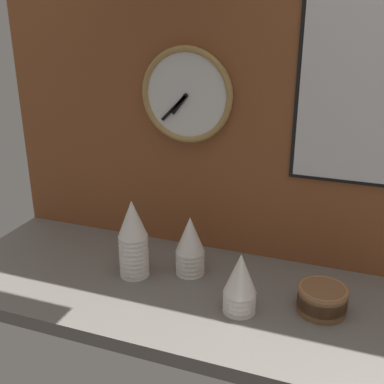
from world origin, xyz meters
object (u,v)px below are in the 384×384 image
Objects in this scene: bowl_stack_right at (322,298)px; menu_board at (364,77)px; cup_stack_center_right at (240,283)px; cup_stack_center at (190,245)px; wall_clock at (187,95)px; cup_stack_center_left at (133,239)px.

menu_board is (0.03, 0.23, 0.54)m from bowl_stack_right.
cup_stack_center is at bearing 144.01° from cup_stack_center_right.
menu_board reaches higher than cup_stack_center.
bowl_stack_right is 0.46× the size of wall_clock.
bowl_stack_right is 0.22× the size of menu_board.
cup_stack_center is 0.45m from wall_clock.
menu_board is (0.49, 0.01, 0.08)m from wall_clock.
cup_stack_center is 0.40m from bowl_stack_right.
wall_clock is 0.49× the size of menu_board.
cup_stack_center_right is 1.27× the size of bowl_stack_right.
bowl_stack_right is (0.55, 0.00, -0.08)m from cup_stack_center_left.
cup_stack_center_right is 0.71× the size of cup_stack_center_left.
cup_stack_center is at bearing -158.29° from menu_board.
cup_stack_center is at bearing 170.82° from bowl_stack_right.
menu_board reaches higher than cup_stack_center_right.
cup_stack_center_left is at bearing -157.71° from menu_board.
cup_stack_center is 0.76× the size of cup_stack_center_left.
cup_stack_center reaches higher than bowl_stack_right.
cup_stack_center_right is 0.35m from cup_stack_center_left.
cup_stack_center_right is 0.22m from bowl_stack_right.
wall_clock reaches higher than bowl_stack_right.
cup_stack_center_right is 0.92× the size of cup_stack_center.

